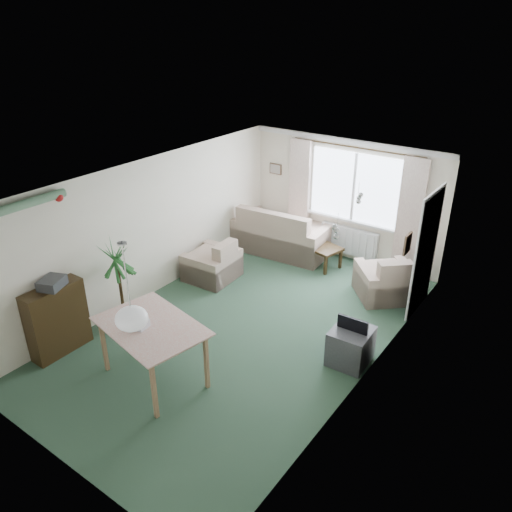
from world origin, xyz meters
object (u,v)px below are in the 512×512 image
Objects in this scene: bookshelf at (57,320)px; tv_cube at (351,346)px; coffee_table at (317,254)px; pet_bed at (349,354)px; armchair_corner at (386,275)px; sofa at (282,229)px; houseplant at (120,284)px; dining_table at (154,353)px; armchair_left at (212,259)px.

bookshelf reaches higher than tv_cube.
bookshelf reaches higher than coffee_table.
bookshelf is 4.21m from pet_bed.
armchair_corner reaches higher than pet_bed.
sofa reaches higher than armchair_corner.
pet_bed is (3.30, 1.29, -0.65)m from houseplant.
houseplant is at bearing 4.37° from armchair_corner.
bookshelf is at bearing -150.44° from tv_cube.
sofa reaches higher than dining_table.
dining_table is at bearing 96.17° from sofa.
houseplant is at bearing 78.95° from bookshelf.
bookshelf is 1.79× the size of pet_bed.
armchair_corner is 1.64m from coffee_table.
armchair_corner is at bearing 98.05° from pet_bed.
dining_table is (-0.07, -4.28, 0.21)m from coffee_table.
tv_cube is at bearing 56.65° from armchair_corner.
dining_table reaches higher than tv_cube.
tv_cube is (3.35, 1.20, -0.44)m from houseplant.
houseplant is at bearing -111.82° from coffee_table.
dining_table is at bearing 12.36° from bookshelf.
armchair_left is at bearing 72.68° from sofa.
houseplant is 1.56m from dining_table.
armchair_left is at bearing 115.09° from dining_table.
sofa is 4.48m from dining_table.
armchair_corner is (2.48, -0.52, -0.08)m from sofa.
houseplant reaches higher than armchair_corner.
coffee_table is 1.59× the size of pet_bed.
houseplant is (-3.03, -3.23, 0.30)m from armchair_corner.
pet_bed is (3.49, 2.30, -0.47)m from bookshelf.
armchair_corner reaches higher than armchair_left.
tv_cube is at bearing 72.74° from armchair_left.
armchair_left is 1.51× the size of tv_cube.
coffee_table is at bearing -56.78° from armchair_corner.
sofa is at bearing 80.72° from bookshelf.
sofa is 1.38× the size of houseplant.
armchair_corner is 1.54× the size of pet_bed.
armchair_left is 1.48× the size of pet_bed.
sofa is 2.14× the size of armchair_corner.
sofa reaches higher than armchair_left.
armchair_left is 3.30m from tv_cube.
armchair_left is (-0.40, -1.77, -0.10)m from sofa.
coffee_table is at bearing 89.09° from dining_table.
dining_table reaches higher than coffee_table.
bookshelf is 4.19m from tv_cube.
dining_table reaches higher than armchair_corner.
pet_bed is at bearing -51.72° from coffee_table.
bookshelf is (-0.74, -4.76, 0.04)m from sofa.
tv_cube is (3.54, 2.22, -0.27)m from bookshelf.
dining_table is 2.71m from tv_cube.
tv_cube is (2.80, -2.54, -0.22)m from sofa.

